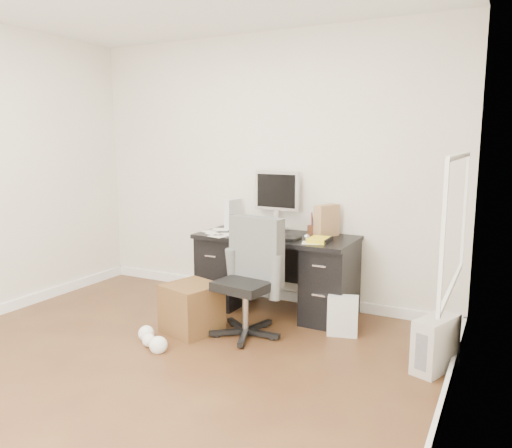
{
  "coord_description": "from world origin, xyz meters",
  "views": [
    {
      "loc": [
        2.27,
        -2.59,
        1.64
      ],
      "look_at": [
        0.31,
        1.2,
        0.93
      ],
      "focal_mm": 35.0,
      "sensor_mm": 36.0,
      "label": 1
    }
  ],
  "objects_px": {
    "keyboard": "(273,237)",
    "wicker_basket": "(192,308)",
    "pc_tower": "(435,344)",
    "desk": "(276,271)",
    "lcd_monitor": "(277,200)",
    "office_chair": "(245,278)"
  },
  "relations": [
    {
      "from": "lcd_monitor",
      "to": "pc_tower",
      "type": "bearing_deg",
      "value": -25.31
    },
    {
      "from": "pc_tower",
      "to": "lcd_monitor",
      "type": "bearing_deg",
      "value": 172.51
    },
    {
      "from": "pc_tower",
      "to": "wicker_basket",
      "type": "height_order",
      "value": "wicker_basket"
    },
    {
      "from": "pc_tower",
      "to": "wicker_basket",
      "type": "relative_size",
      "value": 0.94
    },
    {
      "from": "wicker_basket",
      "to": "pc_tower",
      "type": "bearing_deg",
      "value": 5.27
    },
    {
      "from": "desk",
      "to": "office_chair",
      "type": "bearing_deg",
      "value": -86.89
    },
    {
      "from": "office_chair",
      "to": "desk",
      "type": "bearing_deg",
      "value": 100.89
    },
    {
      "from": "lcd_monitor",
      "to": "keyboard",
      "type": "bearing_deg",
      "value": -66.82
    },
    {
      "from": "keyboard",
      "to": "wicker_basket",
      "type": "distance_m",
      "value": 0.98
    },
    {
      "from": "lcd_monitor",
      "to": "wicker_basket",
      "type": "xyz_separation_m",
      "value": [
        -0.31,
        -1.08,
        -0.84
      ]
    },
    {
      "from": "lcd_monitor",
      "to": "wicker_basket",
      "type": "relative_size",
      "value": 1.43
    },
    {
      "from": "lcd_monitor",
      "to": "keyboard",
      "type": "distance_m",
      "value": 0.52
    },
    {
      "from": "office_chair",
      "to": "pc_tower",
      "type": "height_order",
      "value": "office_chair"
    },
    {
      "from": "pc_tower",
      "to": "keyboard",
      "type": "bearing_deg",
      "value": -177.05
    },
    {
      "from": "wicker_basket",
      "to": "desk",
      "type": "bearing_deg",
      "value": 62.87
    },
    {
      "from": "desk",
      "to": "pc_tower",
      "type": "relative_size",
      "value": 3.79
    },
    {
      "from": "pc_tower",
      "to": "desk",
      "type": "bearing_deg",
      "value": 178.32
    },
    {
      "from": "lcd_monitor",
      "to": "pc_tower",
      "type": "distance_m",
      "value": 2.08
    },
    {
      "from": "desk",
      "to": "office_chair",
      "type": "xyz_separation_m",
      "value": [
        0.04,
        -0.69,
        0.1
      ]
    },
    {
      "from": "keyboard",
      "to": "pc_tower",
      "type": "bearing_deg",
      "value": -14.32
    },
    {
      "from": "desk",
      "to": "office_chair",
      "type": "relative_size",
      "value": 1.5
    },
    {
      "from": "desk",
      "to": "office_chair",
      "type": "distance_m",
      "value": 0.7
    }
  ]
}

